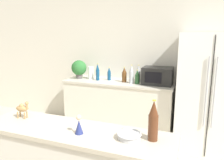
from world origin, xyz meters
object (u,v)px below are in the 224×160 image
(back_bottle_5, at_px, (138,74))
(wise_man_figurine_blue, at_px, (79,126))
(camel_figurine, at_px, (22,108))
(back_bottle_3, at_px, (137,77))
(wine_bottle, at_px, (153,121))
(back_bottle_0, at_px, (98,72))
(back_bottle_4, at_px, (124,75))
(potted_plant, at_px, (79,68))
(fruit_bowl, at_px, (129,135))
(back_bottle_2, at_px, (109,74))
(microwave, at_px, (158,76))
(refrigerator, at_px, (209,93))
(paper_towel_roll, at_px, (91,73))
(back_bottle_1, at_px, (131,74))

(back_bottle_5, bearing_deg, wise_man_figurine_blue, -88.34)
(back_bottle_5, relative_size, camel_figurine, 1.72)
(back_bottle_3, height_order, wine_bottle, wine_bottle)
(back_bottle_5, xyz_separation_m, wine_bottle, (0.64, -2.07, 0.02))
(back_bottle_0, height_order, back_bottle_4, back_bottle_0)
(potted_plant, bearing_deg, wine_bottle, -48.50)
(back_bottle_3, relative_size, camel_figurine, 1.36)
(back_bottle_5, bearing_deg, fruit_bowl, -77.59)
(back_bottle_4, bearing_deg, wine_bottle, -66.36)
(back_bottle_5, distance_m, fruit_bowl, 2.17)
(back_bottle_0, xyz_separation_m, camel_figurine, (0.10, -1.93, -0.03))
(wise_man_figurine_blue, bearing_deg, back_bottle_2, 105.38)
(back_bottle_3, xyz_separation_m, back_bottle_4, (-0.24, 0.05, 0.01))
(microwave, bearing_deg, refrigerator, -6.13)
(paper_towel_roll, xyz_separation_m, back_bottle_1, (0.80, -0.09, 0.04))
(back_bottle_4, xyz_separation_m, wise_man_figurine_blue, (0.28, -2.06, -0.05))
(back_bottle_1, bearing_deg, back_bottle_3, -0.32)
(paper_towel_roll, xyz_separation_m, wine_bottle, (1.52, -2.00, 0.05))
(back_bottle_1, relative_size, wine_bottle, 0.97)
(microwave, bearing_deg, back_bottle_1, -168.38)
(refrigerator, distance_m, back_bottle_1, 1.21)
(refrigerator, xyz_separation_m, microwave, (-0.78, 0.08, 0.19))
(wine_bottle, bearing_deg, paper_towel_roll, 127.14)
(back_bottle_4, relative_size, camel_figurine, 1.53)
(camel_figurine, bearing_deg, back_bottle_1, 74.40)
(back_bottle_4, relative_size, wise_man_figurine_blue, 1.63)
(microwave, distance_m, back_bottle_3, 0.33)
(refrigerator, distance_m, back_bottle_0, 1.84)
(back_bottle_2, bearing_deg, wine_bottle, -60.11)
(refrigerator, height_order, wise_man_figurine_blue, refrigerator)
(paper_towel_roll, bearing_deg, back_bottle_0, -21.63)
(potted_plant, bearing_deg, fruit_bowl, -52.05)
(potted_plant, distance_m, back_bottle_5, 1.10)
(back_bottle_0, relative_size, back_bottle_5, 1.02)
(back_bottle_0, xyz_separation_m, wise_man_figurine_blue, (0.77, -2.04, -0.06))
(potted_plant, relative_size, paper_towel_roll, 1.50)
(back_bottle_2, height_order, fruit_bowl, back_bottle_2)
(wine_bottle, relative_size, camel_figurine, 1.87)
(paper_towel_roll, bearing_deg, back_bottle_2, 2.94)
(paper_towel_roll, distance_m, wise_man_figurine_blue, 2.30)
(back_bottle_5, distance_m, wise_man_figurine_blue, 2.18)
(wise_man_figurine_blue, bearing_deg, potted_plant, 119.31)
(refrigerator, xyz_separation_m, wine_bottle, (-0.48, -1.91, 0.21))
(back_bottle_3, xyz_separation_m, fruit_bowl, (0.44, -1.95, -0.07))
(camel_figurine, distance_m, wise_man_figurine_blue, 0.68)
(camel_figurine, height_order, wise_man_figurine_blue, camel_figurine)
(back_bottle_3, height_order, back_bottle_5, back_bottle_5)
(microwave, relative_size, back_bottle_2, 2.04)
(refrigerator, bearing_deg, wise_man_figurine_blue, -117.65)
(back_bottle_1, relative_size, back_bottle_2, 1.32)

